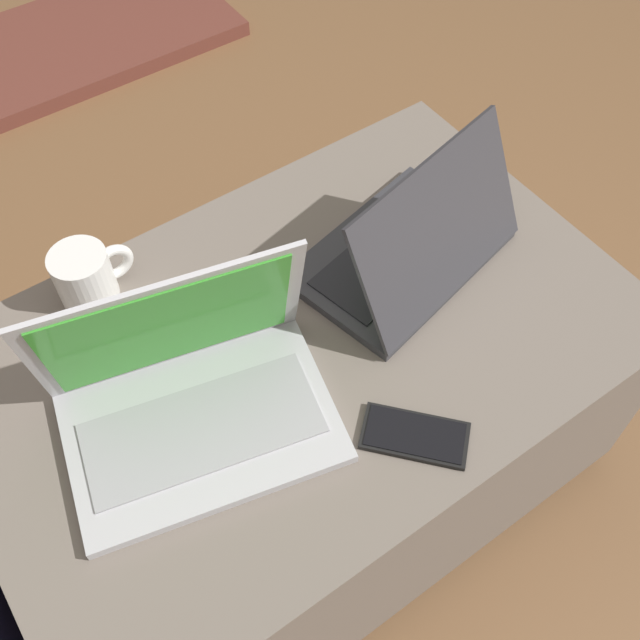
% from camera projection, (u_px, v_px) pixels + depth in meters
% --- Properties ---
extents(ground_plane, '(14.00, 14.00, 0.00)m').
position_uv_depth(ground_plane, '(306.00, 472.00, 1.51)').
color(ground_plane, brown).
extents(ottoman, '(1.01, 0.66, 0.48)m').
position_uv_depth(ottoman, '(304.00, 415.00, 1.32)').
color(ottoman, '#3D3832').
rests_on(ottoman, ground_plane).
extents(laptop_near, '(0.41, 0.33, 0.25)m').
position_uv_depth(laptop_near, '(191.00, 393.00, 1.01)').
color(laptop_near, '#B7B7BC').
rests_on(laptop_near, ottoman).
extents(laptop_far, '(0.38, 0.29, 0.22)m').
position_uv_depth(laptop_far, '(412.00, 247.00, 1.17)').
color(laptop_far, '#333338').
rests_on(laptop_far, ottoman).
extents(cell_phone, '(0.15, 0.16, 0.01)m').
position_uv_depth(cell_phone, '(415.00, 436.00, 1.03)').
color(cell_phone, black).
rests_on(cell_phone, ottoman).
extents(coffee_mug, '(0.13, 0.09, 0.09)m').
position_uv_depth(coffee_mug, '(86.00, 275.00, 1.14)').
color(coffee_mug, white).
rests_on(coffee_mug, ottoman).
extents(fireplace_hearth, '(1.40, 0.50, 0.04)m').
position_uv_depth(fireplace_hearth, '(8.00, 67.00, 2.25)').
color(fireplace_hearth, brown).
rests_on(fireplace_hearth, ground_plane).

